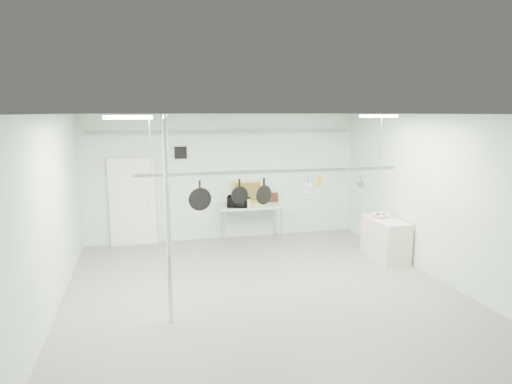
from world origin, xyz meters
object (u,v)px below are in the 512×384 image
object	(u,v)px
fruit_bowl	(380,215)
skillet_left	(200,195)
side_cabinet	(385,239)
skillet_right	(264,192)
chrome_pole	(168,222)
microwave	(238,201)
skillet_mid	(239,191)
pot_rack	(273,170)
prep_table	(251,208)
coffee_canister	(247,203)

from	to	relation	value
fruit_bowl	skillet_left	distance (m)	4.49
side_cabinet	skillet_right	xyz separation A→B (m)	(-3.11, -1.10, 1.39)
skillet_left	skillet_right	size ratio (longest dim) A/B	1.07
chrome_pole	microwave	bearing A→B (deg)	64.75
side_cabinet	skillet_mid	world-z (taller)	skillet_mid
pot_rack	skillet_left	size ratio (longest dim) A/B	9.14
prep_table	skillet_left	xyz separation A→B (m)	(-1.70, -3.30, 0.99)
microwave	fruit_bowl	world-z (taller)	microwave
chrome_pole	skillet_left	size ratio (longest dim) A/B	6.09
prep_table	side_cabinet	distance (m)	3.39
fruit_bowl	skillet_left	size ratio (longest dim) A/B	0.71
fruit_bowl	skillet_mid	size ratio (longest dim) A/B	0.85
side_cabinet	fruit_bowl	world-z (taller)	fruit_bowl
pot_rack	fruit_bowl	bearing A→B (deg)	24.16
side_cabinet	fruit_bowl	bearing A→B (deg)	102.03
microwave	prep_table	bearing A→B (deg)	-147.31
coffee_canister	fruit_bowl	size ratio (longest dim) A/B	0.56
pot_rack	microwave	world-z (taller)	pot_rack
coffee_canister	skillet_right	bearing A→B (deg)	-97.71
skillet_right	microwave	bearing A→B (deg)	60.81
coffee_canister	fruit_bowl	xyz separation A→B (m)	(2.63, -1.86, -0.06)
skillet_mid	microwave	bearing A→B (deg)	71.95
fruit_bowl	skillet_left	world-z (taller)	skillet_left
coffee_canister	skillet_left	xyz separation A→B (m)	(-1.57, -3.17, 0.81)
skillet_mid	skillet_right	bearing A→B (deg)	-6.78
pot_rack	coffee_canister	bearing A→B (deg)	85.10
prep_table	pot_rack	bearing A→B (deg)	-96.91
chrome_pole	prep_table	xyz separation A→B (m)	(2.30, 4.20, -0.77)
prep_table	coffee_canister	world-z (taller)	coffee_canister
fruit_bowl	microwave	bearing A→B (deg)	146.45
pot_rack	fruit_bowl	xyz separation A→B (m)	(2.91, 1.30, -1.28)
chrome_pole	side_cabinet	world-z (taller)	chrome_pole
pot_rack	chrome_pole	bearing A→B (deg)	-154.65
pot_rack	skillet_left	xyz separation A→B (m)	(-1.30, 0.00, -0.41)
side_cabinet	coffee_canister	world-z (taller)	coffee_canister
pot_rack	coffee_canister	size ratio (longest dim) A/B	23.08
coffee_canister	skillet_left	world-z (taller)	skillet_left
skillet_left	skillet_mid	world-z (taller)	same
chrome_pole	microwave	distance (m)	4.57
coffee_canister	microwave	bearing A→B (deg)	170.81
prep_table	side_cabinet	size ratio (longest dim) A/B	1.33
pot_rack	coffee_canister	xyz separation A→B (m)	(0.27, 3.17, -1.22)
prep_table	side_cabinet	world-z (taller)	prep_table
chrome_pole	skillet_mid	bearing A→B (deg)	34.74
pot_rack	skillet_right	size ratio (longest dim) A/B	9.81
skillet_mid	skillet_right	xyz separation A→B (m)	(0.45, 0.00, -0.02)
coffee_canister	skillet_mid	bearing A→B (deg)	-105.42
side_cabinet	skillet_mid	xyz separation A→B (m)	(-3.55, -1.10, 1.41)
fruit_bowl	skillet_left	xyz separation A→B (m)	(-4.20, -1.30, 0.88)
prep_table	coffee_canister	distance (m)	0.25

